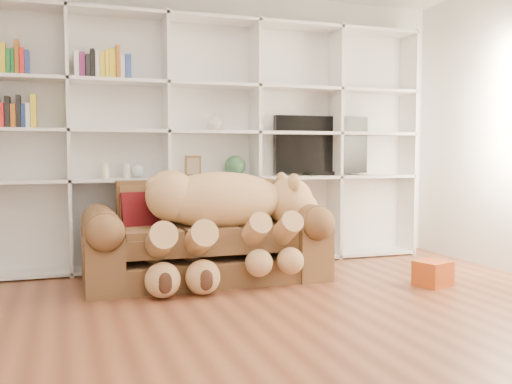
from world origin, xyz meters
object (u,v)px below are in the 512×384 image
object	(u,v)px
teddy_bear	(224,211)
tv	(321,146)
sofa	(205,243)
gift_box	(433,273)

from	to	relation	value
teddy_bear	tv	world-z (taller)	tv
sofa	tv	distance (m)	1.77
teddy_bear	sofa	bearing A→B (deg)	118.51
sofa	gift_box	world-z (taller)	sofa
teddy_bear	tv	bearing A→B (deg)	25.06
sofa	tv	bearing A→B (deg)	24.66
sofa	teddy_bear	distance (m)	0.36
teddy_bear	tv	xyz separation A→B (m)	(1.28, 0.82, 0.56)
sofa	teddy_bear	bearing A→B (deg)	-54.07
gift_box	sofa	bearing A→B (deg)	154.15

